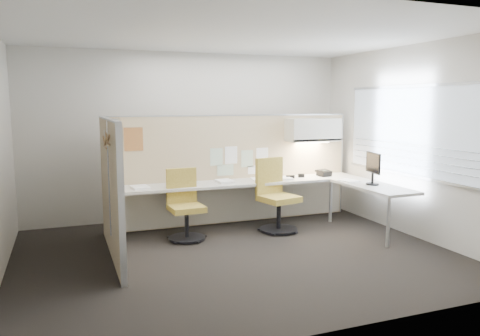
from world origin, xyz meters
name	(u,v)px	position (x,y,z in m)	size (l,w,h in m)	color
floor	(236,254)	(0.00, 0.00, -0.01)	(5.50, 4.50, 0.01)	black
ceiling	(236,33)	(0.00, 0.00, 2.80)	(5.50, 4.50, 0.01)	white
wall_back	(190,136)	(0.00, 2.25, 1.40)	(5.50, 0.02, 2.80)	beige
wall_front	(331,171)	(0.00, -2.25, 1.40)	(5.50, 0.02, 2.80)	beige
wall_right	(411,141)	(2.75, 0.00, 1.40)	(0.02, 4.50, 2.80)	beige
window_pane	(410,131)	(2.73, 0.00, 1.55)	(0.01, 2.80, 1.30)	#AAB7C5
partition_back	(233,170)	(0.55, 1.60, 0.88)	(4.10, 0.06, 1.75)	tan
partition_left	(111,189)	(-1.50, 0.50, 0.88)	(0.06, 2.20, 1.75)	tan
desk	(266,189)	(0.93, 1.13, 0.60)	(4.00, 2.07, 0.73)	beige
overhead_bin	(313,130)	(1.90, 1.39, 1.51)	(0.90, 0.36, 0.38)	beige
task_light_strip	(313,142)	(1.90, 1.39, 1.30)	(0.60, 0.06, 0.02)	#FFEABF
pinned_papers	(239,160)	(0.63, 1.57, 1.03)	(1.01, 0.00, 0.47)	#8CBF8C
poster	(134,139)	(-1.05, 1.57, 1.42)	(0.28, 0.00, 0.35)	orange
chair_left	(185,207)	(-0.44, 0.92, 0.47)	(0.53, 0.53, 1.00)	black
chair_right	(276,198)	(0.97, 0.87, 0.51)	(0.62, 0.64, 1.10)	black
monitor	(373,166)	(2.30, 0.27, 1.01)	(0.19, 0.46, 0.49)	black
phone	(324,173)	(2.06, 1.27, 0.78)	(0.24, 0.23, 0.12)	black
stapler	(290,177)	(1.43, 1.27, 0.76)	(0.14, 0.04, 0.05)	black
tape_dispenser	(301,176)	(1.64, 1.30, 0.76)	(0.10, 0.06, 0.06)	black
coat_hook	(107,151)	(-1.58, -0.10, 1.42)	(0.18, 0.44, 1.33)	silver
paper_stack_0	(140,187)	(-1.03, 1.23, 0.75)	(0.23, 0.30, 0.03)	white
paper_stack_1	(225,181)	(0.28, 1.25, 0.75)	(0.23, 0.30, 0.04)	white
paper_stack_2	(259,179)	(0.89, 1.34, 0.74)	(0.23, 0.30, 0.02)	white
paper_stack_3	(283,178)	(1.29, 1.25, 0.74)	(0.23, 0.30, 0.03)	white
paper_stack_4	(348,181)	(2.15, 0.68, 0.74)	(0.23, 0.30, 0.02)	white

